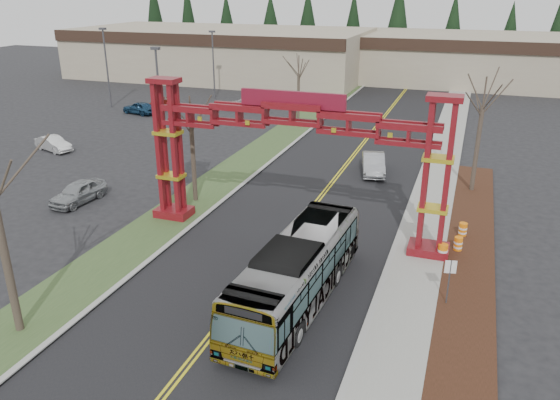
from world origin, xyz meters
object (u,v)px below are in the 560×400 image
at_px(light_pole_far, 213,60).
at_px(street_sign, 450,273).
at_px(parked_car_far_a, 243,105).
at_px(bare_tree_median_mid, 191,127).
at_px(parked_car_near_b, 53,144).
at_px(parked_car_mid_a, 158,106).
at_px(silver_sedan, 373,164).
at_px(barrel_south, 442,253).
at_px(retail_building_west, 222,53).
at_px(barrel_north, 463,230).
at_px(gateway_arch, 292,138).
at_px(parked_car_near_a, 78,192).
at_px(light_pole_near, 159,91).
at_px(retail_building_east, 484,59).
at_px(light_pole_mid, 106,62).
at_px(barrel_mid, 458,245).
at_px(transit_bus, 297,272).
at_px(parked_car_mid_b, 140,108).
at_px(bare_tree_median_far, 299,75).
at_px(bare_tree_right_far, 483,108).

height_order(light_pole_far, street_sign, light_pole_far).
bearing_deg(parked_car_far_a, bare_tree_median_mid, 11.05).
bearing_deg(bare_tree_median_mid, parked_car_near_b, 159.48).
bearing_deg(parked_car_near_b, bare_tree_median_mid, -93.04).
distance_m(parked_car_mid_a, parked_car_far_a, 10.12).
height_order(silver_sedan, barrel_south, silver_sedan).
relative_size(retail_building_west, barrel_north, 50.87).
relative_size(gateway_arch, parked_car_near_a, 4.16).
relative_size(parked_car_near_a, parked_car_far_a, 1.01).
xyz_separation_m(parked_car_near_a, light_pole_near, (-1.68, 13.87, 4.46)).
bearing_deg(street_sign, retail_building_east, 89.40).
height_order(silver_sedan, light_pole_mid, light_pole_mid).
bearing_deg(parked_car_near_b, light_pole_mid, 37.93).
relative_size(light_pole_near, light_pole_far, 1.05).
bearing_deg(retail_building_west, bare_tree_median_mid, -66.67).
bearing_deg(barrel_mid, parked_car_far_a, 130.91).
bearing_deg(street_sign, light_pole_near, 144.54).
bearing_deg(light_pole_near, silver_sedan, -2.50).
bearing_deg(retail_building_west, barrel_mid, -53.29).
height_order(transit_bus, barrel_mid, transit_bus).
height_order(parked_car_mid_a, parked_car_mid_b, parked_car_mid_b).
bearing_deg(parked_car_mid_b, parked_car_near_b, 16.66).
bearing_deg(light_pole_mid, gateway_arch, -40.10).
bearing_deg(gateway_arch, parked_car_mid_a, 133.47).
height_order(parked_car_near_a, light_pole_near, light_pole_near).
bearing_deg(parked_car_near_a, bare_tree_median_far, 78.43).
height_order(parked_car_near_a, bare_tree_median_mid, bare_tree_median_mid).
distance_m(bare_tree_median_far, bare_tree_right_far, 23.27).
distance_m(retail_building_west, silver_sedan, 52.36).
bearing_deg(parked_car_near_a, bare_tree_median_mid, 25.88).
bearing_deg(bare_tree_median_far, light_pole_near, -126.58).
bearing_deg(transit_bus, parked_car_near_a, 161.92).
bearing_deg(retail_building_west, retail_building_east, 11.31).
bearing_deg(bare_tree_median_far, barrel_north, -52.55).
distance_m(barrel_south, barrel_mid, 1.65).
xyz_separation_m(transit_bus, silver_sedan, (-0.13, 20.08, -0.84)).
bearing_deg(retail_building_east, barrel_mid, -90.44).
bearing_deg(gateway_arch, barrel_north, 17.44).
height_order(retail_building_west, light_pole_near, light_pole_near).
xyz_separation_m(parked_car_near_a, bare_tree_right_far, (25.44, 11.42, 5.38)).
height_order(transit_bus, bare_tree_median_far, bare_tree_median_far).
height_order(gateway_arch, parked_car_near_a, gateway_arch).
xyz_separation_m(retail_building_west, bare_tree_median_mid, (22.00, -51.02, 1.48)).
bearing_deg(light_pole_mid, transit_bus, -44.44).
xyz_separation_m(parked_car_mid_b, bare_tree_median_mid, (18.98, -22.27, 4.51)).
bearing_deg(parked_car_near_b, retail_building_east, -16.94).
distance_m(gateway_arch, street_sign, 11.38).
height_order(gateway_arch, barrel_mid, gateway_arch).
distance_m(parked_car_near_a, street_sign, 25.25).
relative_size(light_pole_far, barrel_north, 9.50).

